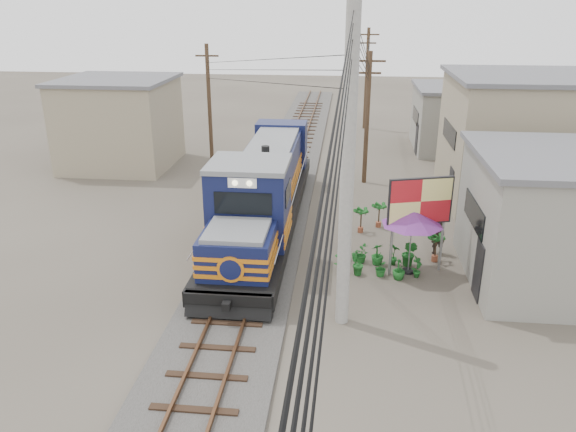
# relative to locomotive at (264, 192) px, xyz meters

# --- Properties ---
(ground) EXTENTS (120.00, 120.00, 0.00)m
(ground) POSITION_rel_locomotive_xyz_m (0.00, -6.80, -1.71)
(ground) COLOR #473F35
(ground) RESTS_ON ground
(ballast) EXTENTS (3.60, 70.00, 0.16)m
(ballast) POSITION_rel_locomotive_xyz_m (0.00, 3.20, -1.63)
(ballast) COLOR #595651
(ballast) RESTS_ON ground
(track) EXTENTS (1.15, 70.00, 0.12)m
(track) POSITION_rel_locomotive_xyz_m (0.00, 3.20, -1.45)
(track) COLOR #51331E
(track) RESTS_ON ground
(locomotive) EXTENTS (2.90, 15.79, 3.91)m
(locomotive) POSITION_rel_locomotive_xyz_m (0.00, 0.00, 0.00)
(locomotive) COLOR black
(locomotive) RESTS_ON ground
(utility_pole_main) EXTENTS (0.40, 0.40, 10.00)m
(utility_pole_main) POSITION_rel_locomotive_xyz_m (3.50, -7.30, 3.29)
(utility_pole_main) COLOR #9E9B93
(utility_pole_main) RESTS_ON ground
(wooden_pole_mid) EXTENTS (1.60, 0.24, 7.00)m
(wooden_pole_mid) POSITION_rel_locomotive_xyz_m (4.50, 7.20, 1.96)
(wooden_pole_mid) COLOR #4C3826
(wooden_pole_mid) RESTS_ON ground
(wooden_pole_far) EXTENTS (1.60, 0.24, 7.50)m
(wooden_pole_far) POSITION_rel_locomotive_xyz_m (4.80, 21.20, 2.22)
(wooden_pole_far) COLOR #4C3826
(wooden_pole_far) RESTS_ON ground
(wooden_pole_left) EXTENTS (1.60, 0.24, 7.00)m
(wooden_pole_left) POSITION_rel_locomotive_xyz_m (-5.00, 11.20, 1.96)
(wooden_pole_left) COLOR #4C3826
(wooden_pole_left) RESTS_ON ground
(power_lines) EXTENTS (9.65, 19.00, 3.30)m
(power_lines) POSITION_rel_locomotive_xyz_m (-0.14, 1.69, 5.85)
(power_lines) COLOR black
(power_lines) RESTS_ON ground
(shophouse_mid) EXTENTS (8.40, 7.35, 6.20)m
(shophouse_mid) POSITION_rel_locomotive_xyz_m (12.50, 5.20, 1.40)
(shophouse_mid) COLOR gray
(shophouse_mid) RESTS_ON ground
(shophouse_back) EXTENTS (6.30, 6.30, 4.20)m
(shophouse_back) POSITION_rel_locomotive_xyz_m (11.00, 15.20, 0.40)
(shophouse_back) COLOR gray
(shophouse_back) RESTS_ON ground
(shophouse_left) EXTENTS (6.30, 6.30, 5.20)m
(shophouse_left) POSITION_rel_locomotive_xyz_m (-10.00, 9.20, 0.90)
(shophouse_left) COLOR gray
(shophouse_left) RESTS_ON ground
(billboard) EXTENTS (2.31, 0.78, 3.66)m
(billboard) POSITION_rel_locomotive_xyz_m (6.13, -3.63, 1.00)
(billboard) COLOR #99999E
(billboard) RESTS_ON ground
(market_umbrella) EXTENTS (2.83, 2.83, 2.47)m
(market_umbrella) POSITION_rel_locomotive_xyz_m (5.90, -3.66, 0.46)
(market_umbrella) COLOR black
(market_umbrella) RESTS_ON ground
(vendor) EXTENTS (0.63, 0.49, 1.54)m
(vendor) POSITION_rel_locomotive_xyz_m (7.18, -1.86, -0.94)
(vendor) COLOR black
(vendor) RESTS_ON ground
(plant_nursery) EXTENTS (3.28, 1.96, 1.07)m
(plant_nursery) POSITION_rel_locomotive_xyz_m (4.88, -3.51, -1.29)
(plant_nursery) COLOR #1A5B1E
(plant_nursery) RESTS_ON ground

